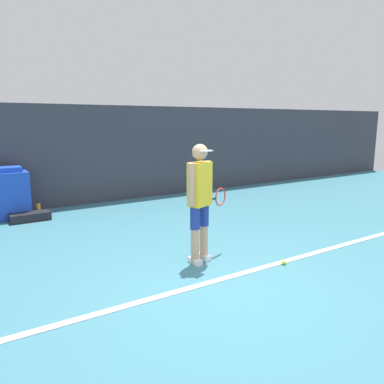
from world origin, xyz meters
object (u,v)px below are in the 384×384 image
object	(u,v)px
tennis_ball	(284,262)
water_bottle	(39,209)
equipment_bag	(30,217)
covered_chair	(10,193)
tennis_player	(200,198)

from	to	relation	value
tennis_ball	water_bottle	world-z (taller)	water_bottle
equipment_bag	tennis_ball	bearing A→B (deg)	-59.93
tennis_ball	covered_chair	world-z (taller)	covered_chair
equipment_bag	water_bottle	bearing A→B (deg)	57.93
tennis_ball	water_bottle	size ratio (longest dim) A/B	0.24
tennis_ball	equipment_bag	size ratio (longest dim) A/B	0.09
tennis_player	water_bottle	world-z (taller)	tennis_player
covered_chair	tennis_player	bearing A→B (deg)	-65.35
water_bottle	equipment_bag	bearing A→B (deg)	-122.07
equipment_bag	covered_chair	bearing A→B (deg)	118.74
tennis_ball	water_bottle	distance (m)	5.41
covered_chair	water_bottle	world-z (taller)	covered_chair
tennis_player	tennis_ball	distance (m)	1.51
tennis_player	water_bottle	bearing A→B (deg)	88.32
water_bottle	tennis_player	bearing A→B (deg)	-70.81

